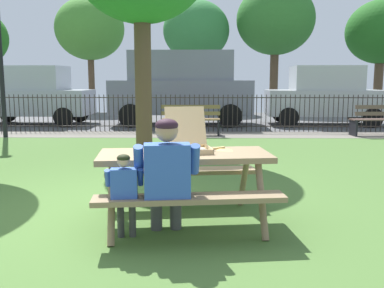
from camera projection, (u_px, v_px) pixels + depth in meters
The scene contains 18 objects.
ground at pixel (134, 176), 6.92m from camera, with size 28.00×11.66×0.02m, color #4B7032.
cobblestone_walkway at pixel (162, 135), 11.99m from camera, with size 28.00×1.40×0.01m, color slate.
street_asphalt at pixel (172, 120), 16.32m from camera, with size 28.00×7.36×0.01m, color #515154.
picnic_table_foreground at pixel (184, 169), 4.54m from camera, with size 1.95×1.67×0.79m.
pizza_box_open at pixel (188, 140), 4.65m from camera, with size 0.55×0.63×0.47m.
pizza_slice_on_table at pixel (223, 149), 4.71m from camera, with size 0.26×0.27×0.02m.
adult_at_table at pixel (167, 174), 4.02m from camera, with size 0.63×0.62×1.19m.
child_at_table at pixel (125, 190), 3.98m from camera, with size 0.36×0.36×0.87m.
iron_fence_streetside at pixel (164, 113), 12.59m from camera, with size 23.06×0.03×1.10m.
park_bench_center at pixel (191, 120), 11.77m from camera, with size 1.61×0.48×0.85m.
park_bench_right at pixel (381, 121), 11.69m from camera, with size 1.63×0.58×0.85m.
parked_car_left at pixel (33, 95), 14.55m from camera, with size 3.95×1.92×1.98m.
parked_car_center at pixel (182, 86), 14.43m from camera, with size 4.71×2.10×2.46m.
parked_car_right at pixel (325, 95), 14.40m from camera, with size 3.97×1.97×1.98m.
far_tree_midleft at pixel (90, 29), 20.02m from camera, with size 3.23×3.23×5.34m.
far_tree_center at pixel (196, 31), 19.96m from camera, with size 3.10×3.10×5.19m.
far_tree_midright at pixel (275, 20), 19.82m from camera, with size 3.62×3.62×5.92m.
far_tree_right at pixel (381, 33), 19.83m from camera, with size 3.26×3.26×5.19m.
Camera 1 is at (1.05, -4.91, 1.54)m, focal length 39.93 mm.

